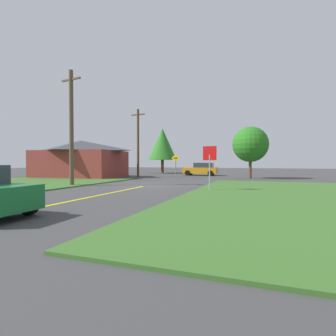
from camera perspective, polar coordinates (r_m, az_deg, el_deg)
The scene contains 11 objects.
ground_plane at distance 19.51m, azimuth -4.21°, elevation -3.76°, with size 120.00×120.00×0.00m, color #3D3D3D.
grass_verge_right at distance 14.04m, azimuth 28.87°, elevation -5.72°, with size 12.00×20.00×0.08m, color #396627.
lane_stripe_center at distance 12.66m, azimuth -19.17°, elevation -6.54°, with size 0.20×14.00×0.01m, color yellow.
stop_sign at distance 15.73m, azimuth 8.98°, elevation 1.92°, with size 0.82×0.18×2.65m.
car_approaching_junction at distance 34.12m, azimuth 7.18°, elevation -0.24°, with size 4.32×2.23×1.62m.
utility_pole_near at distance 20.41m, azimuth -20.15°, elevation 8.39°, with size 1.80×0.37×8.30m.
utility_pole_mid at distance 30.75m, azimuth -6.49°, elevation 5.62°, with size 1.80×0.35×7.80m.
direction_sign at distance 27.69m, azimuth 1.66°, elevation 1.07°, with size 0.91×0.08×2.58m.
oak_tree_left at distance 40.51m, azimuth -1.22°, elevation 5.19°, with size 4.38×4.38×6.89m.
pine_tree_center at distance 28.80m, azimuth 17.37°, elevation 4.89°, with size 3.68×3.68×5.40m.
barn at distance 31.44m, azimuth -18.31°, elevation 1.88°, with size 9.36×7.40×4.15m.
Camera 1 is at (7.89, -17.76, 1.72)m, focal length 28.21 mm.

